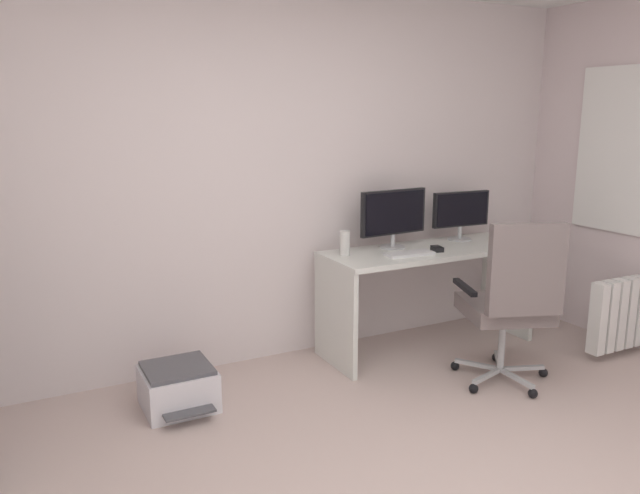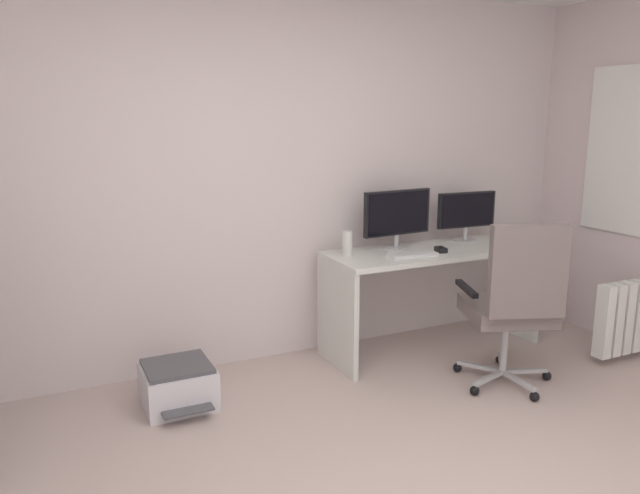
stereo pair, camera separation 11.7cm
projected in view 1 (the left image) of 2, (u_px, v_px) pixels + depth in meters
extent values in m
cube|color=silver|center=(239.00, 180.00, 4.12)|extent=(5.33, 0.10, 2.53)
cube|color=silver|center=(430.00, 251.00, 4.44)|extent=(1.59, 0.57, 0.04)
cube|color=silver|center=(335.00, 316.00, 4.18)|extent=(0.04, 0.55, 0.72)
cube|color=silver|center=(507.00, 287.00, 4.87)|extent=(0.04, 0.55, 0.72)
cylinder|color=#B2B5B7|center=(393.00, 247.00, 4.45)|extent=(0.18, 0.18, 0.01)
cylinder|color=#B2B5B7|center=(393.00, 239.00, 4.44)|extent=(0.03, 0.03, 0.10)
cube|color=black|center=(393.00, 212.00, 4.40)|extent=(0.55, 0.08, 0.32)
cube|color=black|center=(395.00, 213.00, 4.38)|extent=(0.51, 0.04, 0.29)
cylinder|color=#B2B5B7|center=(459.00, 239.00, 4.73)|extent=(0.18, 0.18, 0.01)
cylinder|color=#B2B5B7|center=(460.00, 231.00, 4.72)|extent=(0.03, 0.03, 0.11)
cube|color=black|center=(461.00, 209.00, 4.68)|extent=(0.49, 0.07, 0.27)
cube|color=black|center=(463.00, 209.00, 4.66)|extent=(0.45, 0.04, 0.24)
cube|color=silver|center=(409.00, 254.00, 4.22)|extent=(0.35, 0.15, 0.02)
cube|color=black|center=(437.00, 249.00, 4.34)|extent=(0.08, 0.11, 0.03)
cylinder|color=silver|center=(345.00, 243.00, 4.20)|extent=(0.07, 0.07, 0.17)
cube|color=#B7BABC|center=(522.00, 368.00, 4.04)|extent=(0.29, 0.14, 0.02)
sphere|color=black|center=(543.00, 373.00, 4.06)|extent=(0.06, 0.06, 0.06)
cube|color=#B7BABC|center=(498.00, 360.00, 4.17)|extent=(0.21, 0.25, 0.02)
sphere|color=black|center=(496.00, 357.00, 4.32)|extent=(0.06, 0.06, 0.06)
cube|color=#B7BABC|center=(477.00, 365.00, 4.09)|extent=(0.19, 0.27, 0.02)
sphere|color=black|center=(455.00, 366.00, 4.17)|extent=(0.06, 0.06, 0.06)
cube|color=#B7BABC|center=(487.00, 376.00, 3.92)|extent=(0.30, 0.11, 0.02)
sphere|color=black|center=(474.00, 389.00, 3.83)|extent=(0.06, 0.06, 0.06)
cube|color=#B7BABC|center=(516.00, 378.00, 3.89)|extent=(0.05, 0.30, 0.02)
sphere|color=black|center=(533.00, 393.00, 3.76)|extent=(0.06, 0.06, 0.06)
cylinder|color=#B7BABC|center=(502.00, 343.00, 3.98)|extent=(0.04, 0.04, 0.37)
cube|color=slate|center=(504.00, 308.00, 3.93)|extent=(0.64, 0.63, 0.10)
cube|color=slate|center=(527.00, 270.00, 3.60)|extent=(0.45, 0.23, 0.55)
cube|color=black|center=(465.00, 287.00, 3.87)|extent=(0.16, 0.33, 0.03)
cube|color=black|center=(546.00, 284.00, 3.93)|extent=(0.16, 0.33, 0.03)
cube|color=silver|center=(178.00, 388.00, 3.63)|extent=(0.41, 0.39, 0.24)
cube|color=#4C4C51|center=(177.00, 368.00, 3.60)|extent=(0.38, 0.36, 0.02)
cube|color=#4C4C51|center=(190.00, 413.00, 3.44)|extent=(0.29, 0.10, 0.01)
cube|color=white|center=(598.00, 319.00, 4.26)|extent=(0.08, 0.10, 0.51)
cube|color=white|center=(608.00, 317.00, 4.30)|extent=(0.08, 0.10, 0.51)
cube|color=white|center=(617.00, 315.00, 4.35)|extent=(0.08, 0.10, 0.51)
cube|color=white|center=(627.00, 312.00, 4.39)|extent=(0.08, 0.10, 0.51)
cube|color=white|center=(636.00, 310.00, 4.43)|extent=(0.08, 0.10, 0.51)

